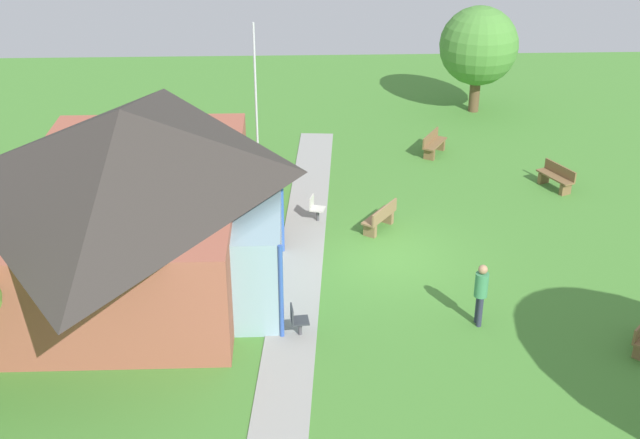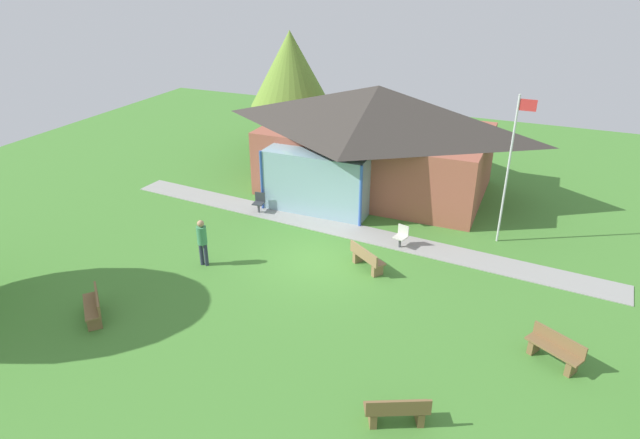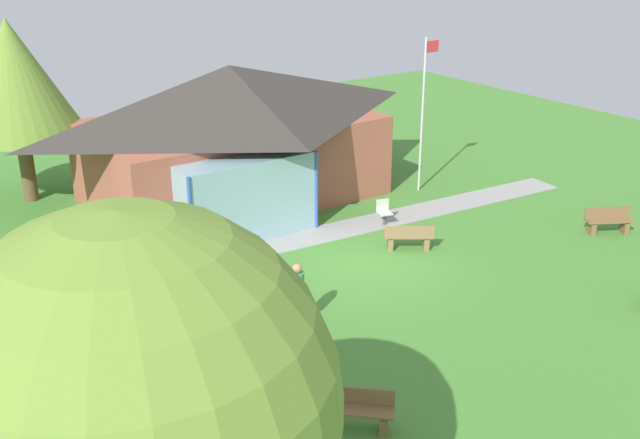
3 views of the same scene
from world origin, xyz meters
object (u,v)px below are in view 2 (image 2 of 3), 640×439
object	(u,v)px
flagpole	(510,165)
bench_rear_near_path	(367,259)
tree_behind_pavilion_left	(290,69)
visitor_strolling_lawn	(202,239)
pavilion	(374,137)
patio_chair_west	(259,203)
bench_front_right	(397,411)
patio_chair_lawn_spare	(401,237)
bench_lawn_far_right	(555,350)
bench_front_left	(94,307)

from	to	relation	value
flagpole	bench_rear_near_path	xyz separation A→B (m)	(-3.98, -3.93, -2.71)
tree_behind_pavilion_left	visitor_strolling_lawn	bearing A→B (deg)	-77.59
pavilion	patio_chair_west	distance (m)	6.08
bench_front_right	tree_behind_pavilion_left	xyz separation A→B (m)	(-11.14, 17.56, 4.01)
pavilion	tree_behind_pavilion_left	xyz separation A→B (m)	(-6.12, 4.03, 1.93)
bench_rear_near_path	patio_chair_lawn_spare	world-z (taller)	patio_chair_lawn_spare
patio_chair_west	bench_lawn_far_right	bearing A→B (deg)	149.67
pavilion	patio_chair_lawn_spare	bearing A→B (deg)	-61.37
patio_chair_lawn_spare	visitor_strolling_lawn	bearing A→B (deg)	49.19
flagpole	bench_lawn_far_right	xyz separation A→B (m)	(2.18, -6.59, -2.71)
bench_front_right	visitor_strolling_lawn	world-z (taller)	visitor_strolling_lawn
bench_rear_near_path	bench_front_left	bearing A→B (deg)	-103.06
bench_front_right	visitor_strolling_lawn	size ratio (longest dim) A/B	0.89
bench_front_right	patio_chair_west	bearing A→B (deg)	108.10
flagpole	patio_chair_lawn_spare	world-z (taller)	flagpole
bench_rear_near_path	bench_lawn_far_right	bearing A→B (deg)	11.41
tree_behind_pavilion_left	bench_rear_near_path	bearing A→B (deg)	-53.53
bench_front_left	visitor_strolling_lawn	world-z (taller)	visitor_strolling_lawn
patio_chair_lawn_spare	tree_behind_pavilion_left	distance (m)	13.38
bench_front_right	bench_rear_near_path	bearing A→B (deg)	88.94
patio_chair_west	tree_behind_pavilion_left	xyz separation A→B (m)	(-2.53, 8.48, 4.00)
bench_lawn_far_right	tree_behind_pavilion_left	distance (m)	20.35
pavilion	bench_front_right	world-z (taller)	pavilion
patio_chair_west	tree_behind_pavilion_left	size ratio (longest dim) A/B	0.13
bench_rear_near_path	visitor_strolling_lawn	bearing A→B (deg)	-124.87
bench_front_left	bench_lawn_far_right	world-z (taller)	same
visitor_strolling_lawn	tree_behind_pavilion_left	bearing A→B (deg)	-81.12
bench_front_right	tree_behind_pavilion_left	bearing A→B (deg)	97.03
flagpole	bench_front_left	size ratio (longest dim) A/B	4.02
bench_front_left	tree_behind_pavilion_left	world-z (taller)	tree_behind_pavilion_left
patio_chair_west	bench_rear_near_path	bearing A→B (deg)	148.81
bench_rear_near_path	tree_behind_pavilion_left	xyz separation A→B (m)	(-8.24, 11.15, 4.01)
bench_rear_near_path	patio_chair_lawn_spare	size ratio (longest dim) A/B	1.72
bench_front_left	bench_lawn_far_right	bearing A→B (deg)	-122.81
visitor_strolling_lawn	tree_behind_pavilion_left	world-z (taller)	tree_behind_pavilion_left
bench_rear_near_path	visitor_strolling_lawn	xyz separation A→B (m)	(-5.35, -1.99, 0.62)
bench_front_left	patio_chair_west	distance (m)	8.66
patio_chair_west	bench_front_left	bearing A→B (deg)	78.12
pavilion	visitor_strolling_lawn	bearing A→B (deg)	-109.57
bench_lawn_far_right	tree_behind_pavilion_left	world-z (taller)	tree_behind_pavilion_left
pavilion	bench_front_left	distance (m)	13.96
bench_front_right	pavilion	bearing A→B (deg)	84.97
bench_rear_near_path	flagpole	bearing A→B (deg)	79.39
pavilion	visitor_strolling_lawn	size ratio (longest dim) A/B	6.23
patio_chair_west	visitor_strolling_lawn	distance (m)	4.70
bench_front_left	visitor_strolling_lawn	bearing A→B (deg)	-64.37
patio_chair_west	tree_behind_pavilion_left	distance (m)	9.71
pavilion	patio_chair_west	xyz separation A→B (m)	(-3.59, -4.45, -2.07)
bench_lawn_far_right	patio_chair_lawn_spare	size ratio (longest dim) A/B	1.77
patio_chair_west	bench_front_right	bearing A→B (deg)	127.29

